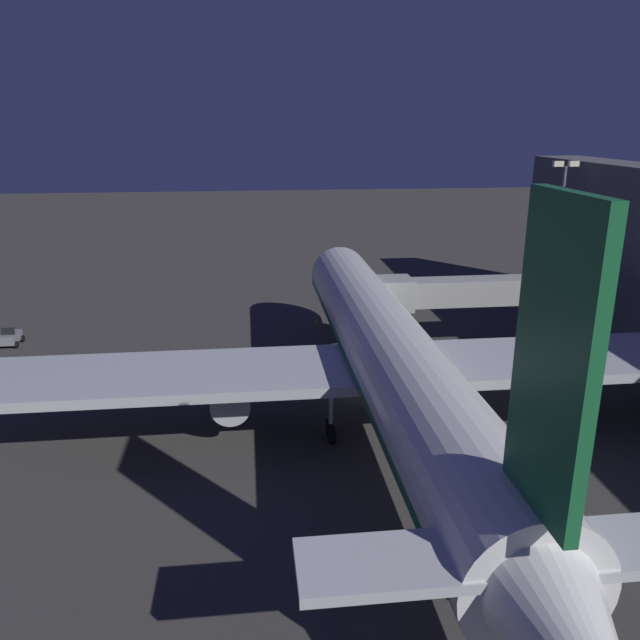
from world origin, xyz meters
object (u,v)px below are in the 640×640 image
at_px(airliner_at_gate, 392,362).
at_px(traffic_cone_nose_port, 356,319).
at_px(jet_bridge, 469,292).
at_px(traffic_cone_nose_starboard, 317,320).
at_px(apron_floodlight_mast, 559,227).
at_px(baggage_tug_spare, 11,338).

bearing_deg(airliner_at_gate, traffic_cone_nose_port, -94.60).
distance_m(jet_bridge, traffic_cone_nose_starboard, 18.03).
distance_m(airliner_at_gate, apron_floodlight_mast, 38.15).
distance_m(jet_bridge, baggage_tug_spare, 45.86).
relative_size(apron_floodlight_mast, baggage_tug_spare, 6.62).
xyz_separation_m(jet_bridge, traffic_cone_nose_port, (9.23, -10.34, -5.67)).
bearing_deg(traffic_cone_nose_port, apron_floodlight_mast, -178.20).
xyz_separation_m(jet_bridge, apron_floodlight_mast, (-14.07, -11.07, 4.20)).
bearing_deg(baggage_tug_spare, airliner_at_gate, 145.06).
bearing_deg(traffic_cone_nose_port, jet_bridge, 131.76).
relative_size(baggage_tug_spare, traffic_cone_nose_starboard, 4.79).
bearing_deg(traffic_cone_nose_port, baggage_tug_spare, 6.05).
bearing_deg(airliner_at_gate, traffic_cone_nose_starboard, -85.40).
xyz_separation_m(apron_floodlight_mast, traffic_cone_nose_starboard, (27.70, 0.73, -9.87)).
height_order(traffic_cone_nose_port, traffic_cone_nose_starboard, same).
bearing_deg(airliner_at_gate, jet_bridge, -123.96).
height_order(airliner_at_gate, baggage_tug_spare, airliner_at_gate).
bearing_deg(traffic_cone_nose_starboard, apron_floodlight_mast, -178.49).
distance_m(airliner_at_gate, baggage_tug_spare, 41.37).
bearing_deg(traffic_cone_nose_starboard, baggage_tug_spare, 6.89).
height_order(jet_bridge, traffic_cone_nose_starboard, jet_bridge).
relative_size(jet_bridge, baggage_tug_spare, 8.05).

